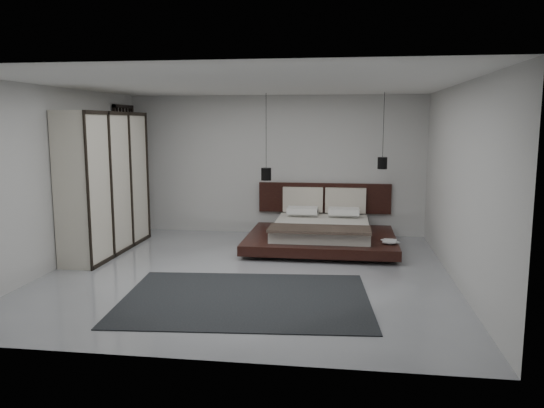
# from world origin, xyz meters

# --- Properties ---
(floor) EXTENTS (6.00, 6.00, 0.00)m
(floor) POSITION_xyz_m (0.00, 0.00, 0.00)
(floor) COLOR #94979C
(floor) RESTS_ON ground
(ceiling) EXTENTS (6.00, 6.00, 0.00)m
(ceiling) POSITION_xyz_m (0.00, 0.00, 2.80)
(ceiling) COLOR white
(ceiling) RESTS_ON wall_back
(wall_back) EXTENTS (6.00, 0.00, 6.00)m
(wall_back) POSITION_xyz_m (0.00, 3.00, 1.40)
(wall_back) COLOR beige
(wall_back) RESTS_ON floor
(wall_front) EXTENTS (6.00, 0.00, 6.00)m
(wall_front) POSITION_xyz_m (0.00, -3.00, 1.40)
(wall_front) COLOR beige
(wall_front) RESTS_ON floor
(wall_left) EXTENTS (0.00, 6.00, 6.00)m
(wall_left) POSITION_xyz_m (-3.00, 0.00, 1.40)
(wall_left) COLOR beige
(wall_left) RESTS_ON floor
(wall_right) EXTENTS (0.00, 6.00, 6.00)m
(wall_right) POSITION_xyz_m (3.00, 0.00, 1.40)
(wall_right) COLOR beige
(wall_right) RESTS_ON floor
(lattice_screen) EXTENTS (0.05, 0.90, 2.60)m
(lattice_screen) POSITION_xyz_m (-2.95, 2.45, 1.30)
(lattice_screen) COLOR black
(lattice_screen) RESTS_ON floor
(bed) EXTENTS (2.64, 2.34, 1.05)m
(bed) POSITION_xyz_m (1.01, 1.91, 0.28)
(bed) COLOR black
(bed) RESTS_ON floor
(book_lower) EXTENTS (0.32, 0.36, 0.03)m
(book_lower) POSITION_xyz_m (2.09, 1.28, 0.26)
(book_lower) COLOR #99724C
(book_lower) RESTS_ON bed
(book_upper) EXTENTS (0.26, 0.33, 0.02)m
(book_upper) POSITION_xyz_m (2.08, 1.25, 0.29)
(book_upper) COLOR #99724C
(book_upper) RESTS_ON book_lower
(pendant_left) EXTENTS (0.19, 0.19, 1.64)m
(pendant_left) POSITION_xyz_m (-0.08, 2.32, 1.29)
(pendant_left) COLOR black
(pendant_left) RESTS_ON ceiling
(pendant_right) EXTENTS (0.18, 0.18, 1.39)m
(pendant_right) POSITION_xyz_m (2.09, 2.32, 1.52)
(pendant_right) COLOR black
(pendant_right) RESTS_ON ceiling
(wardrobe) EXTENTS (0.59, 2.49, 2.44)m
(wardrobe) POSITION_xyz_m (-2.70, 1.00, 1.22)
(wardrobe) COLOR beige
(wardrobe) RESTS_ON floor
(rug) EXTENTS (3.35, 2.52, 0.01)m
(rug) POSITION_xyz_m (0.18, -1.20, 0.01)
(rug) COLOR black
(rug) RESTS_ON floor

